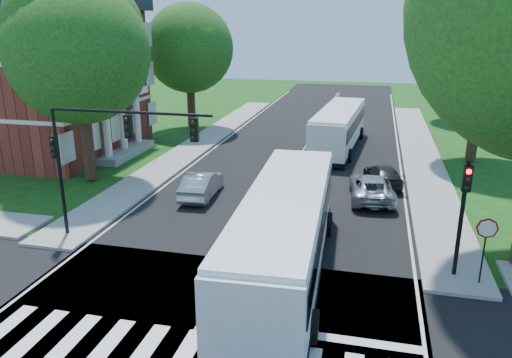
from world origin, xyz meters
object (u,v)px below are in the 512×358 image
(bus_follow, at_px, (339,128))
(dark_sedan, at_px, (383,175))
(bus_lead, at_px, (285,233))
(signal_nw, at_px, (105,144))
(hatchback, at_px, (202,184))
(suv, at_px, (372,187))
(signal_ne, at_px, (463,204))

(bus_follow, distance_m, dark_sedan, 8.80)
(bus_lead, bearing_deg, signal_nw, -11.79)
(hatchback, distance_m, suv, 9.23)
(hatchback, bearing_deg, suv, -172.34)
(hatchback, bearing_deg, dark_sedan, -158.16)
(bus_lead, relative_size, suv, 2.68)
(bus_lead, distance_m, suv, 10.04)
(bus_lead, relative_size, dark_sedan, 3.23)
(dark_sedan, bearing_deg, signal_nw, 29.55)
(bus_lead, bearing_deg, signal_ne, -170.60)
(signal_nw, xyz_separation_m, dark_sedan, (11.48, 10.99, -3.78))
(dark_sedan, bearing_deg, suv, 63.34)
(signal_ne, height_order, hatchback, signal_ne)
(suv, bearing_deg, dark_sedan, -107.48)
(signal_nw, relative_size, suv, 1.47)
(signal_ne, xyz_separation_m, bus_follow, (-5.84, 19.08, -1.33))
(signal_ne, xyz_separation_m, hatchback, (-12.25, 6.43, -2.25))
(signal_ne, bearing_deg, bus_follow, 107.03)
(bus_follow, relative_size, hatchback, 2.83)
(signal_ne, bearing_deg, suv, 111.29)
(hatchback, xyz_separation_m, dark_sedan, (9.67, 4.55, -0.12))
(bus_follow, relative_size, dark_sedan, 2.98)
(bus_lead, relative_size, hatchback, 3.06)
(hatchback, bearing_deg, bus_follow, -120.22)
(bus_lead, xyz_separation_m, hatchback, (-5.99, 7.73, -1.06))
(hatchback, bearing_deg, signal_nw, 70.95)
(signal_nw, relative_size, bus_lead, 0.55)
(bus_lead, distance_m, dark_sedan, 12.88)
(signal_nw, distance_m, hatchback, 7.63)
(bus_follow, bearing_deg, hatchback, 67.08)
(signal_nw, distance_m, bus_follow, 20.97)
(hatchback, bearing_deg, signal_ne, 148.94)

